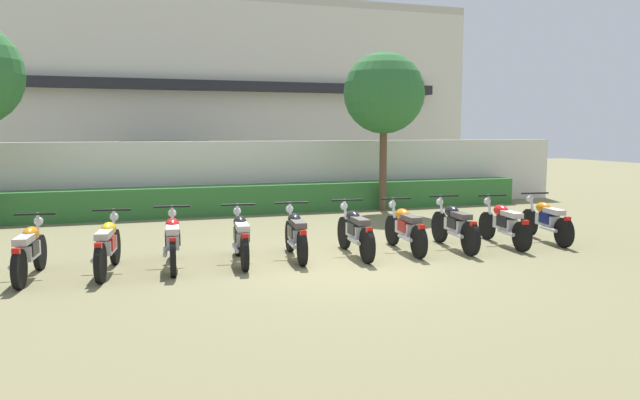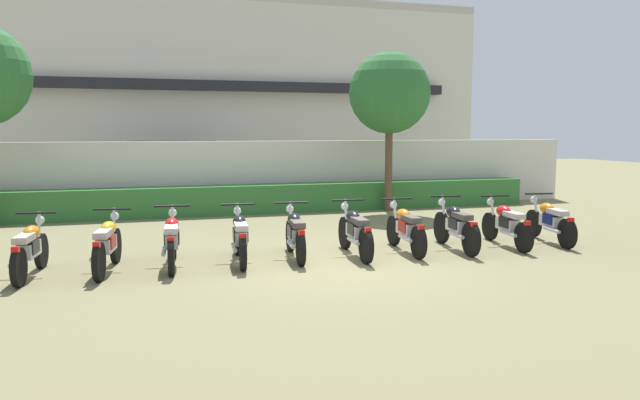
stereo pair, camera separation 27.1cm
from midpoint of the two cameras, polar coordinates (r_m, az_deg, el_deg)
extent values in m
plane|color=olive|center=(10.06, 0.89, -6.13)|extent=(60.00, 60.00, 0.00)
cube|color=beige|center=(25.81, -11.20, 9.35)|extent=(20.80, 6.00, 6.99)
cube|color=black|center=(22.61, -10.19, 10.65)|extent=(17.47, 0.50, 0.36)
cube|color=#B2AD9E|center=(26.24, -11.39, 17.32)|extent=(20.80, 6.00, 0.30)
cube|color=silver|center=(16.87, -7.20, 2.31)|extent=(19.76, 0.30, 1.93)
cube|color=#337033|center=(16.25, -6.69, 0.10)|extent=(15.81, 0.70, 0.76)
cube|color=#9EA3A8|center=(19.65, -14.19, 2.12)|extent=(4.64, 2.24, 1.00)
cube|color=#2D333D|center=(19.61, -14.84, 4.51)|extent=(2.84, 1.93, 0.65)
cylinder|color=black|center=(20.64, -9.74, 1.32)|extent=(0.70, 0.28, 0.68)
cylinder|color=black|center=(18.80, -9.39, 0.81)|extent=(0.70, 0.28, 0.68)
cylinder|color=black|center=(20.69, -18.48, 1.09)|extent=(0.70, 0.28, 0.68)
cylinder|color=black|center=(18.86, -18.98, 0.56)|extent=(0.70, 0.28, 0.68)
cylinder|color=brown|center=(16.69, 5.55, 3.20)|extent=(0.20, 0.20, 2.46)
sphere|color=#2D6B33|center=(16.69, 5.63, 10.09)|extent=(2.22, 2.22, 2.22)
cylinder|color=black|center=(10.68, -25.74, -4.49)|extent=(0.15, 0.57, 0.57)
cylinder|color=black|center=(9.54, -27.43, -5.86)|extent=(0.15, 0.57, 0.57)
cube|color=silver|center=(10.03, -26.65, -4.36)|extent=(0.26, 0.62, 0.22)
ellipsoid|color=orange|center=(10.15, -26.48, -2.90)|extent=(0.27, 0.46, 0.22)
cube|color=#B2ADA3|center=(9.78, -27.05, -3.40)|extent=(0.25, 0.54, 0.10)
cube|color=red|center=(9.39, -27.68, -4.32)|extent=(0.11, 0.09, 0.08)
cylinder|color=silver|center=(10.54, -25.94, -2.88)|extent=(0.07, 0.23, 0.65)
cylinder|color=black|center=(10.41, -26.15, -1.22)|extent=(0.60, 0.10, 0.04)
sphere|color=silver|center=(10.62, -25.85, -1.82)|extent=(0.14, 0.14, 0.14)
cylinder|color=silver|center=(9.85, -27.65, -5.38)|extent=(0.13, 0.55, 0.07)
cube|color=black|center=(9.97, -26.74, -4.13)|extent=(0.28, 0.38, 0.20)
cylinder|color=black|center=(10.65, -19.59, -4.19)|extent=(0.18, 0.59, 0.59)
cylinder|color=black|center=(9.42, -20.94, -5.63)|extent=(0.18, 0.59, 0.59)
cube|color=silver|center=(9.96, -20.31, -4.08)|extent=(0.29, 0.62, 0.22)
ellipsoid|color=yellow|center=(10.08, -20.18, -2.62)|extent=(0.28, 0.47, 0.22)
cube|color=#B2ADA3|center=(9.70, -20.61, -3.11)|extent=(0.28, 0.54, 0.10)
cube|color=red|center=(9.27, -21.13, -4.07)|extent=(0.11, 0.09, 0.08)
cylinder|color=silver|center=(10.51, -19.74, -2.57)|extent=(0.08, 0.23, 0.65)
cylinder|color=black|center=(10.38, -19.90, -0.90)|extent=(0.60, 0.13, 0.04)
sphere|color=silver|center=(10.59, -19.68, -1.51)|extent=(0.14, 0.14, 0.14)
cylinder|color=silver|center=(9.77, -21.24, -5.10)|extent=(0.15, 0.55, 0.07)
cube|color=#A51414|center=(9.90, -20.37, -3.85)|extent=(0.29, 0.39, 0.20)
cylinder|color=black|center=(10.75, -14.50, -3.88)|extent=(0.14, 0.61, 0.60)
cylinder|color=black|center=(9.49, -14.59, -5.27)|extent=(0.14, 0.61, 0.60)
cube|color=silver|center=(10.04, -14.57, -3.75)|extent=(0.25, 0.61, 0.22)
ellipsoid|color=red|center=(10.17, -14.60, -2.30)|extent=(0.25, 0.46, 0.22)
cube|color=beige|center=(9.78, -14.63, -2.78)|extent=(0.24, 0.53, 0.10)
cube|color=red|center=(9.34, -14.65, -3.72)|extent=(0.11, 0.09, 0.08)
cylinder|color=silver|center=(10.61, -14.56, -2.26)|extent=(0.07, 0.23, 0.65)
cylinder|color=black|center=(10.48, -14.61, -0.61)|extent=(0.60, 0.08, 0.04)
sphere|color=silver|center=(10.70, -14.58, -1.22)|extent=(0.14, 0.14, 0.14)
cylinder|color=silver|center=(9.83, -15.27, -4.77)|extent=(0.11, 0.55, 0.07)
cube|color=black|center=(9.99, -14.58, -3.52)|extent=(0.27, 0.38, 0.20)
cylinder|color=black|center=(10.85, -8.55, -3.68)|extent=(0.14, 0.59, 0.59)
cylinder|color=black|center=(9.63, -7.97, -4.99)|extent=(0.14, 0.59, 0.59)
cube|color=silver|center=(10.16, -8.27, -3.52)|extent=(0.25, 0.62, 0.22)
ellipsoid|color=black|center=(10.29, -8.37, -2.09)|extent=(0.26, 0.46, 0.22)
cube|color=beige|center=(9.90, -8.18, -2.55)|extent=(0.25, 0.54, 0.10)
cube|color=red|center=(9.48, -7.94, -3.45)|extent=(0.11, 0.09, 0.08)
cylinder|color=silver|center=(10.71, -8.54, -2.08)|extent=(0.07, 0.23, 0.65)
cylinder|color=black|center=(10.57, -8.53, -0.44)|extent=(0.60, 0.09, 0.04)
sphere|color=silver|center=(10.79, -8.60, -1.05)|extent=(0.14, 0.14, 0.14)
cylinder|color=silver|center=(9.93, -8.83, -4.53)|extent=(0.12, 0.55, 0.07)
cube|color=black|center=(10.11, -8.25, -3.29)|extent=(0.27, 0.38, 0.20)
cylinder|color=black|center=(11.08, -3.59, -3.44)|extent=(0.15, 0.58, 0.57)
cylinder|color=black|center=(9.92, -2.49, -4.64)|extent=(0.15, 0.58, 0.57)
cube|color=silver|center=(10.42, -3.03, -3.25)|extent=(0.26, 0.62, 0.22)
ellipsoid|color=black|center=(10.55, -3.19, -1.86)|extent=(0.26, 0.46, 0.22)
cube|color=#4C4742|center=(10.16, -2.82, -2.30)|extent=(0.25, 0.54, 0.10)
cube|color=red|center=(9.77, -2.40, -3.14)|extent=(0.11, 0.09, 0.08)
cylinder|color=silver|center=(10.94, -3.52, -1.87)|extent=(0.07, 0.23, 0.65)
cylinder|color=black|center=(10.81, -3.46, -0.27)|extent=(0.60, 0.09, 0.04)
sphere|color=silver|center=(11.02, -3.62, -0.87)|extent=(0.14, 0.14, 0.14)
cylinder|color=silver|center=(10.18, -3.46, -4.23)|extent=(0.12, 0.55, 0.07)
cube|color=black|center=(10.36, -2.98, -3.02)|extent=(0.27, 0.38, 0.20)
cylinder|color=black|center=(11.33, 1.63, -3.12)|extent=(0.13, 0.61, 0.61)
cylinder|color=black|center=(10.10, 3.74, -4.34)|extent=(0.13, 0.61, 0.61)
cube|color=silver|center=(10.64, 2.71, -2.95)|extent=(0.23, 0.61, 0.22)
ellipsoid|color=black|center=(10.76, 2.44, -1.60)|extent=(0.25, 0.45, 0.22)
cube|color=#4C4742|center=(10.39, 3.10, -2.01)|extent=(0.23, 0.53, 0.10)
cube|color=red|center=(9.96, 3.93, -2.86)|extent=(0.10, 0.09, 0.08)
cylinder|color=silver|center=(11.19, 1.77, -1.59)|extent=(0.06, 0.23, 0.65)
cylinder|color=black|center=(11.06, 1.90, -0.01)|extent=(0.60, 0.07, 0.04)
sphere|color=silver|center=(11.27, 1.61, -0.60)|extent=(0.14, 0.14, 0.14)
cylinder|color=silver|center=(10.39, 2.49, -3.91)|extent=(0.10, 0.55, 0.07)
cube|color=black|center=(10.58, 2.79, -2.72)|extent=(0.26, 0.37, 0.20)
cylinder|color=black|center=(11.74, 6.23, -2.87)|extent=(0.13, 0.59, 0.58)
cylinder|color=black|center=(10.57, 8.65, -3.98)|extent=(0.13, 0.59, 0.58)
cube|color=silver|center=(11.08, 7.48, -2.68)|extent=(0.24, 0.61, 0.22)
ellipsoid|color=orange|center=(11.20, 7.18, -1.38)|extent=(0.25, 0.45, 0.22)
cube|color=#4C4742|center=(10.84, 7.95, -1.77)|extent=(0.24, 0.53, 0.10)
cube|color=red|center=(10.43, 8.89, -2.56)|extent=(0.11, 0.09, 0.08)
cylinder|color=silver|center=(11.61, 6.40, -1.39)|extent=(0.07, 0.23, 0.65)
cylinder|color=black|center=(11.49, 6.58, 0.13)|extent=(0.60, 0.08, 0.04)
sphere|color=silver|center=(11.69, 6.22, -0.44)|extent=(0.14, 0.14, 0.14)
cylinder|color=silver|center=(10.83, 7.37, -3.59)|extent=(0.11, 0.55, 0.07)
cube|color=#A51414|center=(11.03, 7.58, -2.46)|extent=(0.26, 0.38, 0.20)
cylinder|color=black|center=(12.15, 10.67, -2.53)|extent=(0.15, 0.63, 0.62)
cylinder|color=black|center=(10.98, 13.42, -3.59)|extent=(0.15, 0.63, 0.62)
cube|color=silver|center=(11.49, 12.10, -2.34)|extent=(0.25, 0.62, 0.22)
ellipsoid|color=black|center=(11.61, 11.77, -1.09)|extent=(0.26, 0.46, 0.22)
cube|color=#4C4742|center=(11.25, 12.62, -1.46)|extent=(0.25, 0.54, 0.10)
cube|color=red|center=(10.84, 13.70, -2.22)|extent=(0.11, 0.09, 0.08)
cylinder|color=silver|center=(12.02, 10.88, -1.09)|extent=(0.07, 0.23, 0.65)
cylinder|color=black|center=(11.90, 11.09, 0.38)|extent=(0.60, 0.09, 0.04)
sphere|color=silver|center=(12.10, 10.69, -0.18)|extent=(0.14, 0.14, 0.14)
cylinder|color=silver|center=(11.24, 12.07, -3.21)|extent=(0.12, 0.55, 0.07)
cube|color=black|center=(11.44, 12.21, -2.13)|extent=(0.27, 0.38, 0.20)
cylinder|color=black|center=(12.74, 15.00, -2.36)|extent=(0.15, 0.57, 0.56)
cylinder|color=black|center=(11.60, 18.01, -3.33)|extent=(0.15, 0.57, 0.56)
cube|color=silver|center=(12.10, 16.57, -2.16)|extent=(0.26, 0.62, 0.22)
ellipsoid|color=red|center=(12.21, 16.22, -0.98)|extent=(0.26, 0.46, 0.22)
cube|color=beige|center=(11.87, 17.14, -1.32)|extent=(0.25, 0.54, 0.10)
cube|color=red|center=(11.47, 18.31, -2.03)|extent=(0.11, 0.09, 0.08)
cylinder|color=silver|center=(12.61, 15.24, -0.99)|extent=(0.07, 0.23, 0.65)
cylinder|color=black|center=(12.50, 15.47, 0.42)|extent=(0.60, 0.10, 0.04)
sphere|color=silver|center=(12.69, 15.03, -0.12)|extent=(0.14, 0.14, 0.14)
cylinder|color=silver|center=(11.84, 16.63, -2.98)|extent=(0.12, 0.55, 0.07)
cube|color=black|center=(12.05, 16.70, -1.96)|extent=(0.27, 0.38, 0.20)
cylinder|color=black|center=(13.39, 18.73, -2.03)|extent=(0.18, 0.58, 0.57)
cylinder|color=black|center=(12.28, 21.59, -2.91)|extent=(0.18, 0.58, 0.57)
cube|color=silver|center=(12.77, 20.24, -1.82)|extent=(0.29, 0.62, 0.22)
ellipsoid|color=orange|center=(12.89, 19.90, -0.70)|extent=(0.28, 0.47, 0.22)
cube|color=beige|center=(12.54, 20.79, -1.02)|extent=(0.28, 0.54, 0.10)
cube|color=red|center=(12.16, 21.89, -1.68)|extent=(0.11, 0.09, 0.08)
cylinder|color=silver|center=(13.27, 18.96, -0.72)|extent=(0.08, 0.23, 0.65)
cylinder|color=black|center=(13.16, 19.20, 0.61)|extent=(0.60, 0.13, 0.04)
sphere|color=silver|center=(13.35, 18.77, 0.11)|extent=(0.14, 0.14, 0.14)
cylinder|color=silver|center=(12.51, 20.30, -2.59)|extent=(0.15, 0.55, 0.07)
cube|color=navy|center=(12.72, 20.36, -1.63)|extent=(0.29, 0.39, 0.20)
camera|label=1|loc=(0.14, -90.72, -0.08)|focal=33.66mm
camera|label=2|loc=(0.14, 89.28, 0.08)|focal=33.66mm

